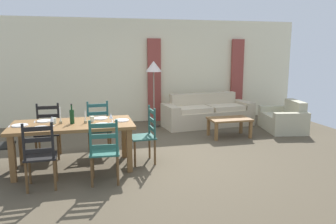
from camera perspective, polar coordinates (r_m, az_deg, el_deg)
The scene contains 33 objects.
ground_plane at distance 5.93m, azimuth -2.71°, elevation -8.17°, with size 9.60×9.60×0.02m, color brown.
wall_far at distance 8.89m, azimuth -7.01°, elevation 6.99°, with size 9.60×0.16×2.70m, color beige.
curtain_panel_left at distance 8.88m, azimuth -2.38°, elevation 5.44°, with size 0.35×0.08×2.20m, color brown.
curtain_panel_right at distance 9.66m, azimuth 11.78°, elevation 5.64°, with size 0.35×0.08×2.20m, color brown.
dining_table at distance 5.50m, azimuth -16.07°, elevation -2.76°, with size 1.90×0.96×0.75m.
dining_chair_near_left at distance 4.88m, azimuth -21.14°, elevation -7.02°, with size 0.43×0.41×0.96m.
dining_chair_near_right at distance 4.83m, azimuth -10.90°, elevation -6.68°, with size 0.45×0.43×0.96m.
dining_chair_far_left at distance 6.29m, azimuth -19.96°, elevation -3.09°, with size 0.43×0.41×0.96m.
dining_chair_far_right at distance 6.28m, azimuth -11.82°, elevation -2.68°, with size 0.44×0.42×0.96m.
dining_chair_head_east at distance 5.64m, azimuth -3.92°, elevation -3.99°, with size 0.43×0.44×0.96m.
dinner_plate_near_left at distance 5.28m, azimuth -21.09°, elevation -2.56°, with size 0.24×0.24×0.02m, color white.
fork_near_left at distance 5.30m, azimuth -22.70°, elevation -2.68°, with size 0.02×0.17×0.01m, color silver.
dinner_plate_near_right at distance 5.24m, azimuth -11.28°, elevation -2.14°, with size 0.24×0.24×0.02m, color white.
fork_near_right at distance 5.24m, azimuth -12.92°, elevation -2.28°, with size 0.02×0.17×0.01m, color silver.
dinner_plate_far_left at distance 5.76m, azimuth -20.51°, elevation -1.46°, with size 0.24×0.24×0.02m, color white.
fork_far_left at distance 5.78m, azimuth -21.98°, elevation -1.58°, with size 0.02×0.17×0.01m, color silver.
dinner_plate_far_right at distance 5.73m, azimuth -11.54°, elevation -1.07°, with size 0.24×0.24×0.02m, color white.
fork_far_right at distance 5.73m, azimuth -13.04°, elevation -1.19°, with size 0.02×0.17×0.01m, color silver.
dinner_plate_head_west at distance 5.57m, azimuth -24.16°, elevation -2.12°, with size 0.24×0.24×0.02m, color white.
fork_head_west at distance 5.60m, azimuth -25.66°, elevation -2.23°, with size 0.02×0.17×0.01m, color silver.
dinner_plate_head_east at distance 5.51m, azimuth -7.99°, elevation -1.42°, with size 0.24×0.24×0.02m, color white.
fork_head_east at distance 5.49m, azimuth -9.54°, elevation -1.55°, with size 0.02×0.17×0.01m, color silver.
wine_bottle at distance 5.44m, azimuth -16.21°, elevation -0.71°, with size 0.07×0.07×0.32m.
wine_glass_near_left at distance 5.35m, azimuth -19.35°, elevation -1.16°, with size 0.06×0.06×0.16m.
wine_glass_near_right at distance 5.34m, azimuth -9.80°, elevation -0.72°, with size 0.06×0.06×0.16m.
coffee_cup_primary at distance 5.52m, azimuth -12.93°, elevation -1.18°, with size 0.07×0.07×0.09m, color beige.
coffee_cup_secondary at distance 5.55m, azimuth -19.04°, elevation -1.42°, with size 0.07×0.07×0.09m, color beige.
candle_tall at distance 5.50m, azimuth -18.02°, elevation -1.16°, with size 0.05×0.05×0.26m.
candle_short at distance 5.43m, azimuth -14.05°, elevation -1.32°, with size 0.05×0.05×0.20m.
couch at distance 8.52m, azimuth 6.72°, elevation -0.34°, with size 2.35×1.02×0.80m.
coffee_table at distance 7.43m, azimuth 10.53°, elevation -1.55°, with size 0.90×0.56×0.42m.
armchair_upholstered at distance 8.41m, azimuth 19.52°, elevation -1.32°, with size 1.00×1.28×0.72m.
standing_lamp at distance 8.18m, azimuth -2.48°, elevation 7.18°, with size 0.40×0.40×1.64m.
Camera 1 is at (-1.09, -5.51, 1.89)m, focal length 35.39 mm.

